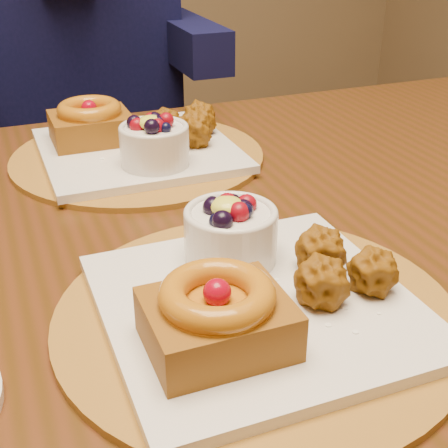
{
  "coord_description": "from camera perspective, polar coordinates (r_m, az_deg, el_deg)",
  "views": [
    {
      "loc": [
        -0.09,
        -0.68,
        1.1
      ],
      "look_at": [
        0.1,
        -0.2,
        0.83
      ],
      "focal_mm": 50.0,
      "sensor_mm": 36.0,
      "label": 1
    }
  ],
  "objects": [
    {
      "name": "dining_table",
      "position": [
        0.81,
        -3.55,
        -4.44
      ],
      "size": [
        1.6,
        0.9,
        0.76
      ],
      "color": "#3C230B",
      "rests_on": "ground"
    },
    {
      "name": "place_setting_near",
      "position": [
        0.58,
        2.57,
        -6.11
      ],
      "size": [
        0.38,
        0.38,
        0.09
      ],
      "color": "brown",
      "rests_on": "dining_table"
    },
    {
      "name": "place_setting_far",
      "position": [
        0.95,
        -8.06,
        7.39
      ],
      "size": [
        0.38,
        0.38,
        0.09
      ],
      "color": "brown",
      "rests_on": "dining_table"
    },
    {
      "name": "chair_far",
      "position": [
        1.72,
        -13.21,
        6.09
      ],
      "size": [
        0.48,
        0.48,
        0.9
      ],
      "rotation": [
        0.0,
        0.0,
        -0.11
      ],
      "color": "black",
      "rests_on": "ground"
    }
  ]
}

